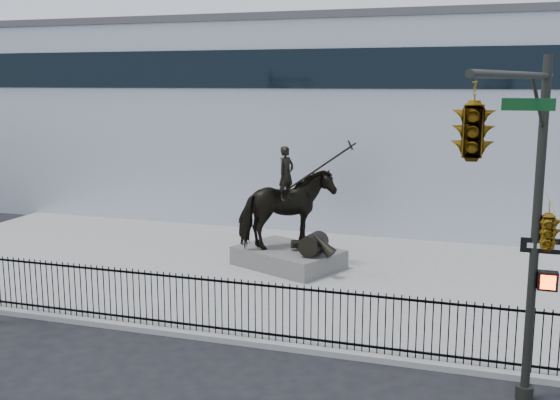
% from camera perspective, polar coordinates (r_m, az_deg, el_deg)
% --- Properties ---
extents(ground, '(120.00, 120.00, 0.00)m').
position_cam_1_polar(ground, '(16.03, -6.14, -13.69)').
color(ground, black).
rests_on(ground, ground).
extents(plaza, '(30.00, 12.00, 0.15)m').
position_cam_1_polar(plaza, '(22.18, 1.20, -6.54)').
color(plaza, gray).
rests_on(plaza, ground).
extents(building, '(44.00, 14.00, 9.00)m').
position_cam_1_polar(building, '(33.95, 7.52, 6.84)').
color(building, silver).
rests_on(building, ground).
extents(picket_fence, '(22.10, 0.10, 1.50)m').
position_cam_1_polar(picket_fence, '(16.76, -4.46, -9.24)').
color(picket_fence, black).
rests_on(picket_fence, plaza).
extents(statue_plinth, '(4.10, 3.57, 0.64)m').
position_cam_1_polar(statue_plinth, '(22.79, 0.73, -5.03)').
color(statue_plinth, '#57554F').
rests_on(statue_plinth, plaza).
extents(equestrian_statue, '(4.03, 3.43, 3.73)m').
position_cam_1_polar(equestrian_statue, '(22.36, 0.87, -0.94)').
color(equestrian_statue, black).
rests_on(equestrian_statue, statue_plinth).
extents(traffic_signal_right, '(2.17, 6.86, 7.00)m').
position_cam_1_polar(traffic_signal_right, '(11.49, 19.79, 1.43)').
color(traffic_signal_right, black).
rests_on(traffic_signal_right, ground).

